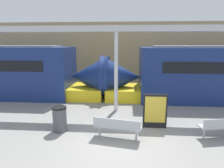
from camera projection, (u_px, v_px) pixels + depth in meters
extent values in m
plane|color=gray|center=(117.00, 142.00, 6.88)|extent=(60.00, 60.00, 0.00)
cube|color=tan|center=(124.00, 53.00, 16.32)|extent=(56.00, 0.20, 5.00)
cone|color=navy|center=(121.00, 77.00, 12.21)|extent=(2.37, 2.63, 2.63)
cube|color=yellow|center=(124.00, 92.00, 12.39)|extent=(2.13, 2.46, 0.70)
cone|color=navy|center=(90.00, 76.00, 12.35)|extent=(2.37, 2.63, 2.63)
cube|color=yellow|center=(87.00, 92.00, 12.57)|extent=(2.13, 2.46, 0.70)
cube|color=#ADB2B7|center=(118.00, 126.00, 7.13)|extent=(1.75, 0.75, 0.04)
cube|color=#ADB2B7|center=(116.00, 124.00, 6.90)|extent=(1.68, 0.35, 0.33)
cylinder|color=#ADB2B7|center=(100.00, 130.00, 7.35)|extent=(0.07, 0.07, 0.42)
cylinder|color=#ADB2B7|center=(136.00, 135.00, 7.00)|extent=(0.07, 0.07, 0.42)
cube|color=#ADB2B7|center=(223.00, 126.00, 7.18)|extent=(1.84, 0.79, 0.04)
cylinder|color=#ADB2B7|center=(204.00, 133.00, 7.14)|extent=(0.07, 0.07, 0.42)
cylinder|color=#4C4F54|center=(60.00, 120.00, 7.70)|extent=(0.52, 0.52, 0.91)
cylinder|color=black|center=(59.00, 108.00, 7.60)|extent=(0.55, 0.55, 0.06)
cube|color=black|center=(155.00, 111.00, 7.94)|extent=(0.95, 0.06, 1.40)
cube|color=gold|center=(155.00, 110.00, 7.89)|extent=(0.81, 0.01, 1.07)
cylinder|color=silver|center=(116.00, 73.00, 9.75)|extent=(0.19, 0.19, 3.87)
cube|color=#B7B7BC|center=(116.00, 29.00, 9.33)|extent=(28.00, 0.60, 0.28)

